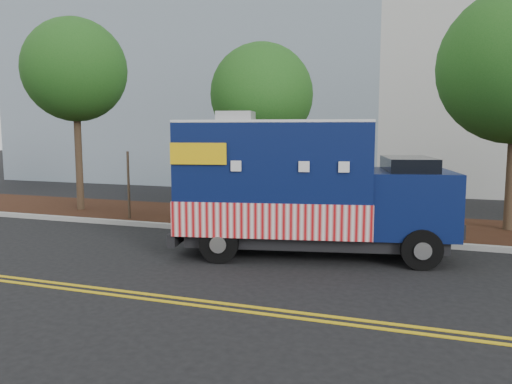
% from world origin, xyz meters
% --- Properties ---
extents(ground, '(120.00, 120.00, 0.00)m').
position_xyz_m(ground, '(0.00, 0.00, 0.00)').
color(ground, black).
rests_on(ground, ground).
extents(curb, '(120.00, 0.18, 0.15)m').
position_xyz_m(curb, '(0.00, 1.40, 0.07)').
color(curb, '#9E9E99').
rests_on(curb, ground).
extents(mulch_strip, '(120.00, 4.00, 0.15)m').
position_xyz_m(mulch_strip, '(0.00, 3.50, 0.07)').
color(mulch_strip, black).
rests_on(mulch_strip, ground).
extents(centerline_near, '(120.00, 0.10, 0.01)m').
position_xyz_m(centerline_near, '(0.00, -4.45, 0.01)').
color(centerline_near, gold).
rests_on(centerline_near, ground).
extents(centerline_far, '(120.00, 0.10, 0.01)m').
position_xyz_m(centerline_far, '(0.00, -4.70, 0.01)').
color(centerline_far, gold).
rests_on(centerline_far, ground).
extents(tree_a, '(3.72, 3.72, 7.13)m').
position_xyz_m(tree_a, '(-7.94, 2.92, 5.25)').
color(tree_a, '#38281C').
rests_on(tree_a, ground).
extents(tree_b, '(3.31, 3.31, 5.88)m').
position_xyz_m(tree_b, '(-0.84, 3.09, 4.21)').
color(tree_b, '#38281C').
rests_on(tree_b, ground).
extents(sign_post, '(0.06, 0.06, 2.40)m').
position_xyz_m(sign_post, '(-5.08, 1.80, 1.20)').
color(sign_post, '#473828').
rests_on(sign_post, ground).
extents(food_truck, '(7.08, 3.76, 3.55)m').
position_xyz_m(food_truck, '(1.31, -0.42, 1.61)').
color(food_truck, black).
rests_on(food_truck, ground).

